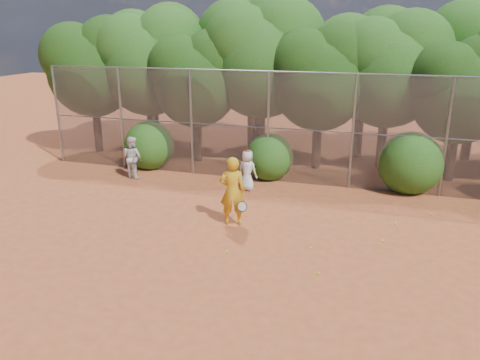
% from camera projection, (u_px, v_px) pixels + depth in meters
% --- Properties ---
extents(ground, '(80.00, 80.00, 0.00)m').
position_uv_depth(ground, '(249.00, 254.00, 11.83)').
color(ground, '#A94B26').
rests_on(ground, ground).
extents(fence_back, '(20.05, 0.09, 4.03)m').
position_uv_depth(fence_back, '(292.00, 128.00, 16.68)').
color(fence_back, gray).
rests_on(fence_back, ground).
extents(tree_0, '(4.38, 3.81, 6.00)m').
position_uv_depth(tree_0, '(93.00, 64.00, 20.52)').
color(tree_0, black).
rests_on(tree_0, ground).
extents(tree_1, '(4.64, 4.03, 6.35)m').
position_uv_depth(tree_1, '(149.00, 59.00, 20.22)').
color(tree_1, black).
rests_on(tree_1, ground).
extents(tree_2, '(3.99, 3.47, 5.47)m').
position_uv_depth(tree_2, '(197.00, 76.00, 19.07)').
color(tree_2, black).
rests_on(tree_2, ground).
extents(tree_3, '(4.89, 4.26, 6.70)m').
position_uv_depth(tree_3, '(263.00, 55.00, 19.04)').
color(tree_3, black).
rests_on(tree_3, ground).
extents(tree_4, '(4.19, 3.64, 5.73)m').
position_uv_depth(tree_4, '(322.00, 74.00, 17.99)').
color(tree_4, black).
rests_on(tree_4, ground).
extents(tree_5, '(4.51, 3.92, 6.17)m').
position_uv_depth(tree_5, '(390.00, 66.00, 17.94)').
color(tree_5, black).
rests_on(tree_5, ground).
extents(tree_6, '(3.86, 3.36, 5.29)m').
position_uv_depth(tree_6, '(462.00, 87.00, 16.52)').
color(tree_6, black).
rests_on(tree_6, ground).
extents(tree_9, '(4.83, 4.20, 6.62)m').
position_uv_depth(tree_9, '(153.00, 52.00, 22.53)').
color(tree_9, black).
rests_on(tree_9, ground).
extents(tree_10, '(5.15, 4.48, 7.06)m').
position_uv_depth(tree_10, '(254.00, 47.00, 21.24)').
color(tree_10, black).
rests_on(tree_10, ground).
extents(tree_11, '(4.64, 4.03, 6.35)m').
position_uv_depth(tree_11, '(366.00, 60.00, 19.64)').
color(tree_11, black).
rests_on(tree_11, ground).
extents(bush_0, '(2.00, 2.00, 2.00)m').
position_uv_depth(bush_0, '(149.00, 143.00, 18.90)').
color(bush_0, '#204E13').
rests_on(bush_0, ground).
extents(bush_1, '(1.80, 1.80, 1.80)m').
position_uv_depth(bush_1, '(269.00, 155.00, 17.55)').
color(bush_1, '#204E13').
rests_on(bush_1, ground).
extents(bush_2, '(2.20, 2.20, 2.20)m').
position_uv_depth(bush_2, '(411.00, 160.00, 16.11)').
color(bush_2, '#204E13').
rests_on(bush_2, ground).
extents(player_yellow, '(0.94, 0.69, 2.02)m').
position_uv_depth(player_yellow, '(232.00, 191.00, 13.35)').
color(player_yellow, gold).
rests_on(player_yellow, ground).
extents(player_teen, '(0.80, 0.63, 1.47)m').
position_uv_depth(player_teen, '(247.00, 170.00, 16.27)').
color(player_teen, silver).
rests_on(player_teen, ground).
extents(player_white, '(0.92, 0.81, 1.59)m').
position_uv_depth(player_white, '(132.00, 157.00, 17.63)').
color(player_white, silver).
rests_on(player_white, ground).
extents(ball_0, '(0.07, 0.07, 0.07)m').
position_uv_depth(ball_0, '(311.00, 248.00, 12.09)').
color(ball_0, '#DBF12B').
rests_on(ball_0, ground).
extents(ball_1, '(0.07, 0.07, 0.07)m').
position_uv_depth(ball_1, '(395.00, 223.00, 13.59)').
color(ball_1, '#DBF12B').
rests_on(ball_1, ground).
extents(ball_2, '(0.07, 0.07, 0.07)m').
position_uv_depth(ball_2, '(318.00, 274.00, 10.83)').
color(ball_2, '#DBF12B').
rests_on(ball_2, ground).
extents(ball_3, '(0.07, 0.07, 0.07)m').
position_uv_depth(ball_3, '(383.00, 241.00, 12.49)').
color(ball_3, '#DBF12B').
rests_on(ball_3, ground).
extents(ball_4, '(0.07, 0.07, 0.07)m').
position_uv_depth(ball_4, '(227.00, 252.00, 11.85)').
color(ball_4, '#DBF12B').
rests_on(ball_4, ground).
extents(ball_5, '(0.07, 0.07, 0.07)m').
position_uv_depth(ball_5, '(431.00, 214.00, 14.26)').
color(ball_5, '#DBF12B').
rests_on(ball_5, ground).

